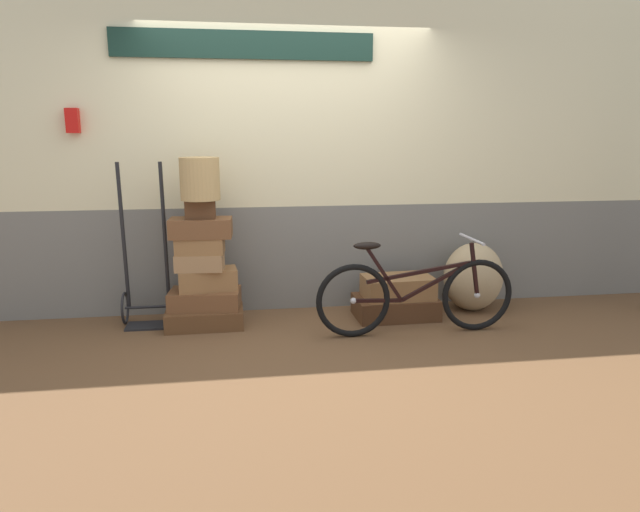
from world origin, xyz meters
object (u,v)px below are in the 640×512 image
(wicker_basket, at_px, (200,179))
(burlap_sack, at_px, (473,277))
(suitcase_7, at_px, (395,307))
(suitcase_8, at_px, (398,287))
(suitcase_0, at_px, (205,318))
(suitcase_1, at_px, (205,299))
(suitcase_2, at_px, (208,279))
(suitcase_5, at_px, (201,228))
(luggage_trolley, at_px, (147,286))
(bicycle, at_px, (415,295))
(suitcase_4, at_px, (200,246))
(suitcase_3, at_px, (200,262))
(suitcase_6, at_px, (200,209))

(wicker_basket, height_order, burlap_sack, wicker_basket)
(suitcase_7, height_order, suitcase_8, suitcase_8)
(suitcase_0, bearing_deg, suitcase_1, 78.96)
(suitcase_2, relative_size, suitcase_5, 0.95)
(suitcase_7, distance_m, luggage_trolley, 2.16)
(burlap_sack, distance_m, bicycle, 0.90)
(suitcase_2, bearing_deg, burlap_sack, -3.78)
(luggage_trolley, height_order, bicycle, luggage_trolley)
(suitcase_0, height_order, suitcase_8, suitcase_8)
(suitcase_1, distance_m, suitcase_4, 0.46)
(suitcase_7, height_order, bicycle, bicycle)
(suitcase_1, bearing_deg, wicker_basket, -62.54)
(suitcase_3, height_order, wicker_basket, wicker_basket)
(suitcase_4, xyz_separation_m, wicker_basket, (0.02, 0.00, 0.55))
(burlap_sack, bearing_deg, suitcase_2, -178.52)
(burlap_sack, bearing_deg, suitcase_3, -178.01)
(suitcase_8, relative_size, luggage_trolley, 0.44)
(suitcase_4, relative_size, suitcase_8, 0.65)
(suitcase_2, height_order, suitcase_8, suitcase_2)
(suitcase_0, bearing_deg, suitcase_6, 83.33)
(suitcase_3, height_order, suitcase_7, suitcase_3)
(luggage_trolley, bearing_deg, bicycle, -14.86)
(suitcase_0, bearing_deg, wicker_basket, 73.89)
(suitcase_2, xyz_separation_m, luggage_trolley, (-0.52, 0.11, -0.07))
(suitcase_4, height_order, suitcase_5, suitcase_5)
(suitcase_2, relative_size, suitcase_4, 1.23)
(suitcase_7, relative_size, bicycle, 0.44)
(suitcase_7, bearing_deg, suitcase_6, 178.90)
(suitcase_0, height_order, luggage_trolley, luggage_trolley)
(suitcase_7, bearing_deg, suitcase_5, 178.24)
(burlap_sack, bearing_deg, luggage_trolley, 179.09)
(suitcase_2, distance_m, suitcase_3, 0.17)
(wicker_basket, bearing_deg, suitcase_0, -105.74)
(suitcase_5, xyz_separation_m, suitcase_7, (1.67, -0.02, -0.75))
(suitcase_1, relative_size, bicycle, 0.36)
(suitcase_1, relative_size, suitcase_2, 1.21)
(suitcase_3, bearing_deg, suitcase_8, 4.21)
(suitcase_6, height_order, luggage_trolley, luggage_trolley)
(suitcase_7, bearing_deg, suitcase_2, 177.84)
(suitcase_7, xyz_separation_m, suitcase_8, (0.02, -0.01, 0.19))
(suitcase_5, bearing_deg, luggage_trolley, 168.81)
(suitcase_5, relative_size, bicycle, 0.31)
(suitcase_6, distance_m, suitcase_7, 1.89)
(suitcase_5, xyz_separation_m, suitcase_6, (0.00, -0.02, 0.16))
(suitcase_0, distance_m, suitcase_5, 0.76)
(suitcase_6, bearing_deg, suitcase_1, 72.08)
(suitcase_1, xyz_separation_m, suitcase_4, (-0.02, -0.01, 0.46))
(suitcase_1, distance_m, suitcase_3, 0.33)
(suitcase_7, bearing_deg, burlap_sack, 6.10)
(suitcase_1, bearing_deg, suitcase_3, -162.30)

